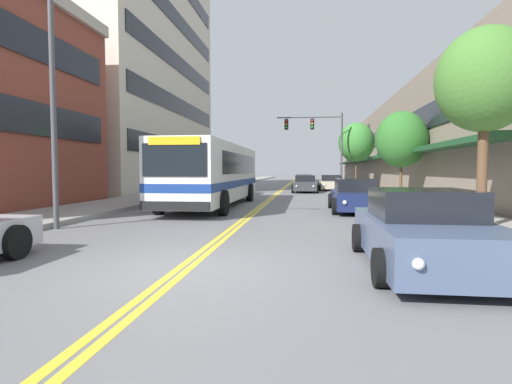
{
  "coord_description": "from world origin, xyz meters",
  "views": [
    {
      "loc": [
        2.19,
        -6.92,
        1.78
      ],
      "look_at": [
        -0.62,
        15.2,
        0.54
      ],
      "focal_mm": 28.0,
      "sensor_mm": 36.0,
      "label": 1
    }
  ],
  "objects_px": {
    "city_bus": "(215,172)",
    "car_dark_grey_moving_lead": "(305,184)",
    "car_beige_parked_left_near": "(236,182)",
    "traffic_signal_mast": "(320,136)",
    "car_charcoal_parked_left_far": "(220,186)",
    "car_navy_parked_right_mid": "(355,196)",
    "car_red_moving_second": "(304,181)",
    "street_tree_right_far": "(356,142)",
    "car_slate_blue_parked_right_foreground": "(424,232)",
    "car_champagne_parked_right_far": "(330,183)",
    "street_tree_right_mid": "(402,139)",
    "street_lamp_left_near": "(64,77)",
    "street_tree_right_near": "(485,81)"
  },
  "relations": [
    {
      "from": "street_tree_right_mid",
      "to": "car_red_moving_second",
      "type": "bearing_deg",
      "value": 108.1
    },
    {
      "from": "car_red_moving_second",
      "to": "street_tree_right_far",
      "type": "distance_m",
      "value": 7.51
    },
    {
      "from": "car_beige_parked_left_near",
      "to": "car_slate_blue_parked_right_foreground",
      "type": "xyz_separation_m",
      "value": [
        8.61,
        -28.88,
        0.01
      ]
    },
    {
      "from": "street_lamp_left_near",
      "to": "car_red_moving_second",
      "type": "bearing_deg",
      "value": 77.61
    },
    {
      "from": "car_charcoal_parked_left_far",
      "to": "car_red_moving_second",
      "type": "relative_size",
      "value": 1.09
    },
    {
      "from": "car_champagne_parked_right_far",
      "to": "street_tree_right_near",
      "type": "relative_size",
      "value": 0.88
    },
    {
      "from": "city_bus",
      "to": "car_charcoal_parked_left_far",
      "type": "bearing_deg",
      "value": 101.11
    },
    {
      "from": "car_dark_grey_moving_lead",
      "to": "car_charcoal_parked_left_far",
      "type": "bearing_deg",
      "value": -161.19
    },
    {
      "from": "street_tree_right_near",
      "to": "car_slate_blue_parked_right_foreground",
      "type": "bearing_deg",
      "value": -122.89
    },
    {
      "from": "car_navy_parked_right_mid",
      "to": "street_tree_right_near",
      "type": "bearing_deg",
      "value": -65.12
    },
    {
      "from": "car_slate_blue_parked_right_foreground",
      "to": "street_tree_right_near",
      "type": "bearing_deg",
      "value": 57.11
    },
    {
      "from": "car_beige_parked_left_near",
      "to": "street_tree_right_near",
      "type": "xyz_separation_m",
      "value": [
        11.26,
        -24.78,
        3.55
      ]
    },
    {
      "from": "street_tree_right_far",
      "to": "car_charcoal_parked_left_far",
      "type": "bearing_deg",
      "value": -144.74
    },
    {
      "from": "car_navy_parked_right_mid",
      "to": "street_tree_right_far",
      "type": "distance_m",
      "value": 20.8
    },
    {
      "from": "city_bus",
      "to": "traffic_signal_mast",
      "type": "bearing_deg",
      "value": 71.01
    },
    {
      "from": "car_slate_blue_parked_right_foreground",
      "to": "car_red_moving_second",
      "type": "bearing_deg",
      "value": 93.98
    },
    {
      "from": "traffic_signal_mast",
      "to": "car_dark_grey_moving_lead",
      "type": "bearing_deg",
      "value": -109.29
    },
    {
      "from": "car_beige_parked_left_near",
      "to": "car_charcoal_parked_left_far",
      "type": "distance_m",
      "value": 6.48
    },
    {
      "from": "car_champagne_parked_right_far",
      "to": "car_slate_blue_parked_right_foreground",
      "type": "bearing_deg",
      "value": -89.93
    },
    {
      "from": "traffic_signal_mast",
      "to": "street_tree_right_far",
      "type": "relative_size",
      "value": 1.13
    },
    {
      "from": "car_charcoal_parked_left_far",
      "to": "city_bus",
      "type": "bearing_deg",
      "value": -78.89
    },
    {
      "from": "car_charcoal_parked_left_far",
      "to": "street_lamp_left_near",
      "type": "bearing_deg",
      "value": -91.59
    },
    {
      "from": "street_lamp_left_near",
      "to": "street_tree_right_far",
      "type": "distance_m",
      "value": 29.13
    },
    {
      "from": "city_bus",
      "to": "car_dark_grey_moving_lead",
      "type": "xyz_separation_m",
      "value": [
        4.4,
        12.84,
        -1.06
      ]
    },
    {
      "from": "traffic_signal_mast",
      "to": "street_tree_right_near",
      "type": "height_order",
      "value": "traffic_signal_mast"
    },
    {
      "from": "car_charcoal_parked_left_far",
      "to": "car_navy_parked_right_mid",
      "type": "distance_m",
      "value": 15.18
    },
    {
      "from": "car_beige_parked_left_near",
      "to": "street_tree_right_near",
      "type": "height_order",
      "value": "street_tree_right_near"
    },
    {
      "from": "street_lamp_left_near",
      "to": "traffic_signal_mast",
      "type": "bearing_deg",
      "value": 71.46
    },
    {
      "from": "car_champagne_parked_right_far",
      "to": "traffic_signal_mast",
      "type": "height_order",
      "value": "traffic_signal_mast"
    },
    {
      "from": "car_charcoal_parked_left_far",
      "to": "street_tree_right_near",
      "type": "relative_size",
      "value": 0.85
    },
    {
      "from": "city_bus",
      "to": "car_red_moving_second",
      "type": "bearing_deg",
      "value": 79.55
    },
    {
      "from": "city_bus",
      "to": "car_navy_parked_right_mid",
      "type": "distance_m",
      "value": 6.91
    },
    {
      "from": "car_red_moving_second",
      "to": "street_tree_right_far",
      "type": "xyz_separation_m",
      "value": [
        4.81,
        -4.41,
        3.72
      ]
    },
    {
      "from": "car_red_moving_second",
      "to": "car_champagne_parked_right_far",
      "type": "bearing_deg",
      "value": -69.64
    },
    {
      "from": "car_charcoal_parked_left_far",
      "to": "street_tree_right_far",
      "type": "distance_m",
      "value": 14.13
    },
    {
      "from": "car_champagne_parked_right_far",
      "to": "street_tree_right_far",
      "type": "bearing_deg",
      "value": 39.55
    },
    {
      "from": "car_slate_blue_parked_right_foreground",
      "to": "car_champagne_parked_right_far",
      "type": "xyz_separation_m",
      "value": [
        -0.03,
        28.26,
        -0.03
      ]
    },
    {
      "from": "car_champagne_parked_right_far",
      "to": "street_tree_right_mid",
      "type": "distance_m",
      "value": 12.22
    },
    {
      "from": "car_charcoal_parked_left_far",
      "to": "street_tree_right_mid",
      "type": "distance_m",
      "value": 13.64
    },
    {
      "from": "car_charcoal_parked_left_far",
      "to": "traffic_signal_mast",
      "type": "distance_m",
      "value": 10.48
    },
    {
      "from": "car_slate_blue_parked_right_foreground",
      "to": "car_beige_parked_left_near",
      "type": "bearing_deg",
      "value": 106.6
    },
    {
      "from": "car_beige_parked_left_near",
      "to": "car_slate_blue_parked_right_foreground",
      "type": "bearing_deg",
      "value": -73.4
    },
    {
      "from": "car_beige_parked_left_near",
      "to": "street_tree_right_mid",
      "type": "xyz_separation_m",
      "value": [
        12.0,
        -11.97,
        2.93
      ]
    },
    {
      "from": "car_slate_blue_parked_right_foreground",
      "to": "street_tree_right_far",
      "type": "bearing_deg",
      "value": 85.47
    },
    {
      "from": "car_charcoal_parked_left_far",
      "to": "street_tree_right_near",
      "type": "distance_m",
      "value": 21.85
    },
    {
      "from": "traffic_signal_mast",
      "to": "street_tree_right_far",
      "type": "distance_m",
      "value": 4.07
    },
    {
      "from": "traffic_signal_mast",
      "to": "car_navy_parked_right_mid",
      "type": "bearing_deg",
      "value": -86.97
    },
    {
      "from": "street_lamp_left_near",
      "to": "street_tree_right_mid",
      "type": "height_order",
      "value": "street_lamp_left_near"
    },
    {
      "from": "car_beige_parked_left_near",
      "to": "traffic_signal_mast",
      "type": "height_order",
      "value": "traffic_signal_mast"
    },
    {
      "from": "street_tree_right_mid",
      "to": "street_tree_right_far",
      "type": "xyz_separation_m",
      "value": [
        -1.0,
        13.36,
        0.74
      ]
    }
  ]
}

